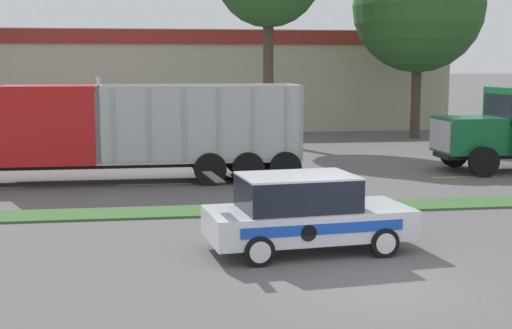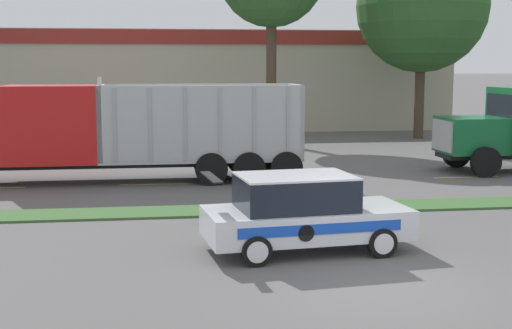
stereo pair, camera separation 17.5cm
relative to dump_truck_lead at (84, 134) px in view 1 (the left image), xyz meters
name	(u,v)px [view 1 (the left image)]	position (x,y,z in m)	size (l,w,h in m)	color
ground_plane	(381,285)	(6.27, -12.31, -1.64)	(600.00, 600.00, 0.00)	#5B5959
grass_verge	(302,208)	(6.27, -5.47, -1.61)	(120.00, 1.44, 0.06)	#3D6633
centre_line_3	(155,184)	(2.32, -0.75, -1.64)	(2.40, 0.14, 0.01)	yellow
centre_line_4	(315,180)	(7.72, -0.75, -1.64)	(2.40, 0.14, 0.01)	yellow
centre_line_5	(465,177)	(13.12, -0.75, -1.64)	(2.40, 0.14, 0.01)	yellow
dump_truck_lead	(84,134)	(0.00, 0.00, 0.00)	(12.36, 2.66, 3.54)	black
rally_car	(304,212)	(5.40, -9.79, -0.81)	(4.46, 2.34, 1.67)	silver
store_building_backdrop	(204,79)	(5.73, 22.81, 1.33)	(28.65, 12.10, 5.94)	#BCB29E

